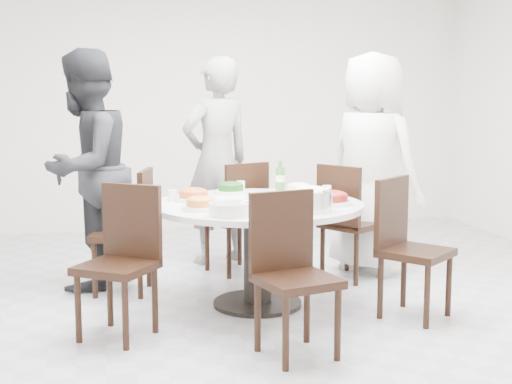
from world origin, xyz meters
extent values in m
cube|color=#B6B5BB|center=(0.00, 0.00, 0.00)|extent=(6.00, 6.00, 0.01)
cube|color=white|center=(0.00, 3.00, 1.40)|extent=(6.00, 0.01, 2.80)
cube|color=white|center=(0.00, -3.00, 1.40)|extent=(6.00, 0.01, 2.80)
cylinder|color=white|center=(-0.08, -0.08, 0.38)|extent=(1.50, 1.50, 0.75)
cube|color=black|center=(0.84, 0.49, 0.47)|extent=(0.58, 0.58, 0.95)
cube|color=black|center=(-0.06, 0.91, 0.47)|extent=(0.55, 0.55, 0.95)
cube|color=black|center=(-1.02, 0.47, 0.47)|extent=(0.51, 0.51, 0.95)
cube|color=black|center=(-1.09, -0.57, 0.47)|extent=(0.59, 0.59, 0.95)
cube|color=black|center=(-0.08, -1.11, 0.47)|extent=(0.51, 0.51, 0.95)
cube|color=black|center=(0.90, -0.59, 0.47)|extent=(0.59, 0.59, 0.95)
imported|color=white|center=(1.07, 0.67, 0.93)|extent=(0.98, 1.08, 1.86)
imported|color=black|center=(-0.15, 1.30, 0.92)|extent=(0.79, 0.66, 1.84)
imported|color=black|center=(-1.28, 0.70, 0.93)|extent=(1.07, 1.14, 1.86)
cylinder|color=white|center=(-0.18, 0.41, 0.78)|extent=(0.25, 0.25, 0.06)
cylinder|color=white|center=(0.32, 0.26, 0.78)|extent=(0.23, 0.23, 0.06)
cylinder|color=white|center=(-0.52, 0.10, 0.79)|extent=(0.27, 0.27, 0.07)
cylinder|color=white|center=(0.41, -0.27, 0.79)|extent=(0.29, 0.29, 0.07)
cylinder|color=white|center=(-0.52, -0.30, 0.78)|extent=(0.25, 0.25, 0.06)
cylinder|color=silver|center=(0.19, -0.49, 0.81)|extent=(0.29, 0.29, 0.12)
cylinder|color=white|center=(-0.37, -0.56, 0.79)|extent=(0.27, 0.27, 0.08)
cylinder|color=#316F2C|center=(0.21, 0.42, 0.87)|extent=(0.07, 0.07, 0.25)
cylinder|color=white|center=(-0.08, 0.53, 0.79)|extent=(0.07, 0.07, 0.08)
camera|label=1|loc=(-1.17, -4.96, 1.53)|focal=50.00mm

